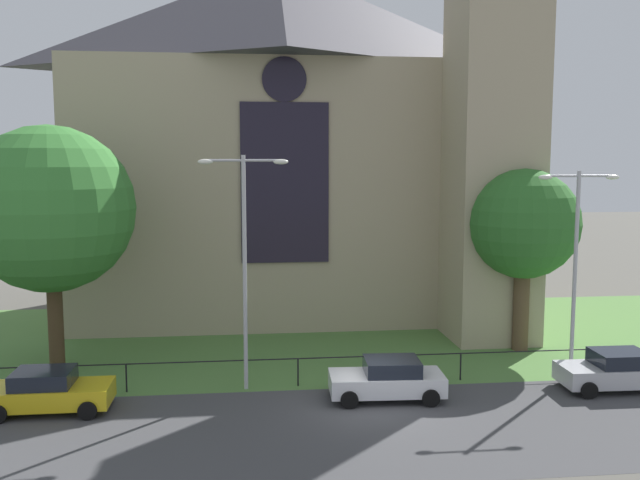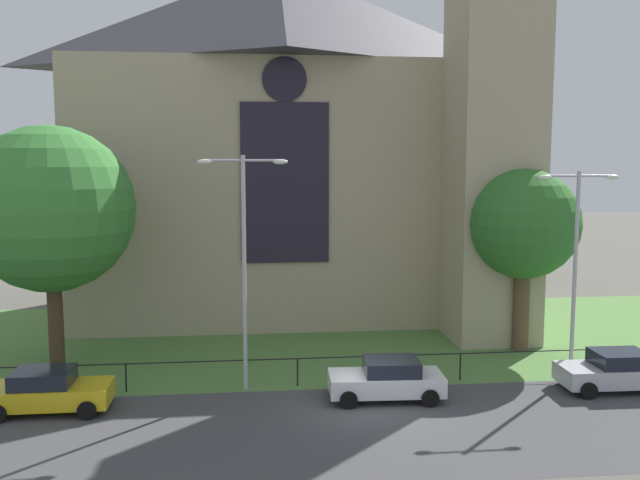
% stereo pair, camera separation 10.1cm
% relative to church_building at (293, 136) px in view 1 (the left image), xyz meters
% --- Properties ---
extents(ground, '(160.00, 160.00, 0.00)m').
position_rel_church_building_xyz_m(ground, '(1.69, -6.09, -10.27)').
color(ground, '#56544C').
extents(road_asphalt, '(120.00, 8.00, 0.01)m').
position_rel_church_building_xyz_m(road_asphalt, '(1.69, -18.09, -10.27)').
color(road_asphalt, '#424244').
rests_on(road_asphalt, ground).
extents(grass_verge, '(120.00, 20.00, 0.01)m').
position_rel_church_building_xyz_m(grass_verge, '(1.69, -8.09, -10.27)').
color(grass_verge, '#517F3D').
rests_on(grass_verge, ground).
extents(church_building, '(23.20, 16.20, 26.00)m').
position_rel_church_building_xyz_m(church_building, '(0.00, 0.00, 0.00)').
color(church_building, tan).
rests_on(church_building, ground).
extents(iron_railing, '(26.34, 0.07, 1.13)m').
position_rel_church_building_xyz_m(iron_railing, '(-0.77, -13.59, -9.32)').
color(iron_railing, black).
rests_on(iron_railing, ground).
extents(tree_left_near, '(6.97, 6.97, 10.29)m').
position_rel_church_building_xyz_m(tree_left_near, '(-10.83, -10.09, -3.49)').
color(tree_left_near, '#4C3823').
rests_on(tree_left_near, ground).
extents(tree_right_near, '(5.06, 5.06, 8.47)m').
position_rel_church_building_xyz_m(tree_right_near, '(9.97, -9.60, -4.40)').
color(tree_right_near, brown).
rests_on(tree_right_near, ground).
extents(streetlamp_near, '(3.37, 0.26, 9.00)m').
position_rel_church_building_xyz_m(streetlamp_near, '(-2.80, -13.69, -4.61)').
color(streetlamp_near, '#B2B2B7').
rests_on(streetlamp_near, ground).
extents(streetlamp_far, '(3.37, 0.26, 8.40)m').
position_rel_church_building_xyz_m(streetlamp_far, '(10.41, -13.69, -4.94)').
color(streetlamp_far, '#B2B2B7').
rests_on(streetlamp_far, ground).
extents(parked_car_yellow, '(4.21, 2.03, 1.51)m').
position_rel_church_building_xyz_m(parked_car_yellow, '(-9.69, -15.39, -9.53)').
color(parked_car_yellow, gold).
rests_on(parked_car_yellow, ground).
extents(parked_car_white, '(4.28, 2.19, 1.51)m').
position_rel_church_building_xyz_m(parked_car_white, '(2.42, -15.40, -9.53)').
color(parked_car_white, silver).
rests_on(parked_car_white, ground).
extents(parked_car_silver, '(4.24, 2.10, 1.51)m').
position_rel_church_building_xyz_m(parked_car_silver, '(11.39, -15.35, -9.53)').
color(parked_car_silver, '#B7B7BC').
rests_on(parked_car_silver, ground).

